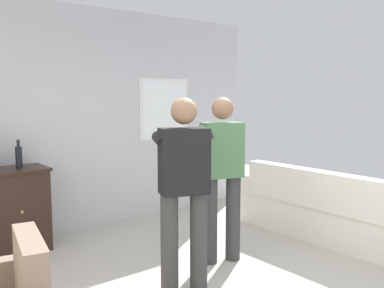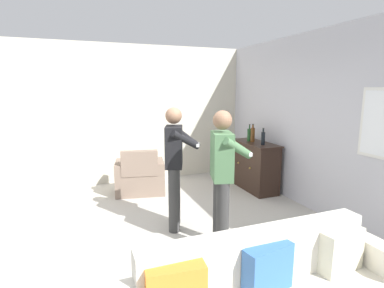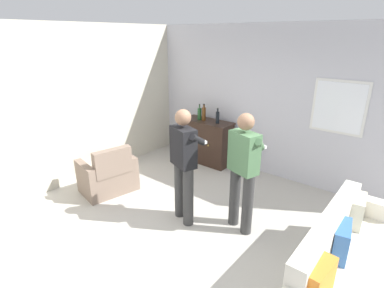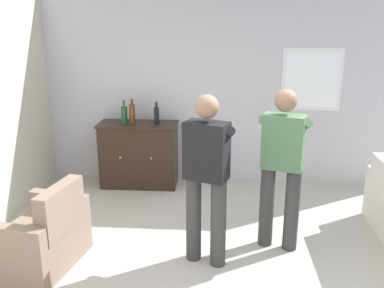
{
  "view_description": "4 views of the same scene",
  "coord_description": "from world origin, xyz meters",
  "px_view_note": "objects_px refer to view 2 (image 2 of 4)",
  "views": [
    {
      "loc": [
        -2.35,
        -2.43,
        1.7
      ],
      "look_at": [
        -0.1,
        0.39,
        1.29
      ],
      "focal_mm": 40.0,
      "sensor_mm": 36.0,
      "label": 1
    },
    {
      "loc": [
        3.56,
        -0.82,
        1.91
      ],
      "look_at": [
        -0.14,
        0.59,
        1.19
      ],
      "focal_mm": 28.0,
      "sensor_mm": 36.0,
      "label": 2
    },
    {
      "loc": [
        2.3,
        -2.52,
        2.6
      ],
      "look_at": [
        -0.15,
        0.47,
        1.18
      ],
      "focal_mm": 28.0,
      "sensor_mm": 36.0,
      "label": 3
    },
    {
      "loc": [
        -0.07,
        -3.4,
        2.35
      ],
      "look_at": [
        -0.36,
        0.64,
        1.13
      ],
      "focal_mm": 40.0,
      "sensor_mm": 36.0,
      "label": 4
    }
  ],
  "objects_px": {
    "bottle_liquor_amber": "(249,135)",
    "bottle_spirits_clear": "(263,138)",
    "bottle_wine_green": "(253,134)",
    "person_standing_left": "(175,162)",
    "armchair": "(140,178)",
    "person_standing_right": "(222,174)",
    "sideboard_cabinet": "(254,166)"
  },
  "relations": [
    {
      "from": "bottle_liquor_amber",
      "to": "bottle_spirits_clear",
      "type": "xyz_separation_m",
      "value": [
        0.45,
        0.01,
        0.0
      ]
    },
    {
      "from": "bottle_wine_green",
      "to": "person_standing_left",
      "type": "bearing_deg",
      "value": -59.98
    },
    {
      "from": "armchair",
      "to": "person_standing_right",
      "type": "height_order",
      "value": "person_standing_right"
    },
    {
      "from": "bottle_wine_green",
      "to": "bottle_liquor_amber",
      "type": "relative_size",
      "value": 1.05
    },
    {
      "from": "armchair",
      "to": "bottle_liquor_amber",
      "type": "bearing_deg",
      "value": 80.16
    },
    {
      "from": "armchair",
      "to": "bottle_spirits_clear",
      "type": "xyz_separation_m",
      "value": [
        0.81,
        2.1,
        0.76
      ]
    },
    {
      "from": "bottle_wine_green",
      "to": "person_standing_right",
      "type": "xyz_separation_m",
      "value": [
        1.85,
        -1.56,
        -0.12
      ]
    },
    {
      "from": "sideboard_cabinet",
      "to": "bottle_wine_green",
      "type": "xyz_separation_m",
      "value": [
        -0.07,
        -0.02,
        0.6
      ]
    },
    {
      "from": "bottle_liquor_amber",
      "to": "person_standing_right",
      "type": "relative_size",
      "value": 0.2
    },
    {
      "from": "bottle_spirits_clear",
      "to": "person_standing_right",
      "type": "xyz_separation_m",
      "value": [
        1.51,
        -1.57,
        -0.11
      ]
    },
    {
      "from": "person_standing_right",
      "to": "bottle_liquor_amber",
      "type": "bearing_deg",
      "value": 141.45
    },
    {
      "from": "person_standing_left",
      "to": "person_standing_right",
      "type": "bearing_deg",
      "value": 24.76
    },
    {
      "from": "sideboard_cabinet",
      "to": "bottle_spirits_clear",
      "type": "bearing_deg",
      "value": -3.24
    },
    {
      "from": "armchair",
      "to": "person_standing_left",
      "type": "distance_m",
      "value": 1.71
    },
    {
      "from": "armchair",
      "to": "sideboard_cabinet",
      "type": "distance_m",
      "value": 2.19
    },
    {
      "from": "sideboard_cabinet",
      "to": "bottle_liquor_amber",
      "type": "relative_size",
      "value": 3.35
    },
    {
      "from": "bottle_liquor_amber",
      "to": "person_standing_right",
      "type": "height_order",
      "value": "person_standing_right"
    },
    {
      "from": "person_standing_left",
      "to": "person_standing_right",
      "type": "height_order",
      "value": "same"
    },
    {
      "from": "sideboard_cabinet",
      "to": "person_standing_right",
      "type": "bearing_deg",
      "value": -41.7
    },
    {
      "from": "bottle_wine_green",
      "to": "sideboard_cabinet",
      "type": "bearing_deg",
      "value": 17.69
    },
    {
      "from": "armchair",
      "to": "bottle_wine_green",
      "type": "distance_m",
      "value": 2.28
    },
    {
      "from": "bottle_wine_green",
      "to": "bottle_spirits_clear",
      "type": "height_order",
      "value": "bottle_wine_green"
    },
    {
      "from": "bottle_wine_green",
      "to": "person_standing_left",
      "type": "relative_size",
      "value": 0.2
    },
    {
      "from": "sideboard_cabinet",
      "to": "armchair",
      "type": "bearing_deg",
      "value": -104.33
    },
    {
      "from": "person_standing_left",
      "to": "bottle_wine_green",
      "type": "bearing_deg",
      "value": 120.02
    },
    {
      "from": "bottle_spirits_clear",
      "to": "person_standing_left",
      "type": "height_order",
      "value": "person_standing_left"
    },
    {
      "from": "sideboard_cabinet",
      "to": "bottle_spirits_clear",
      "type": "xyz_separation_m",
      "value": [
        0.27,
        -0.02,
        0.58
      ]
    },
    {
      "from": "person_standing_right",
      "to": "armchair",
      "type": "bearing_deg",
      "value": -167.11
    },
    {
      "from": "armchair",
      "to": "sideboard_cabinet",
      "type": "relative_size",
      "value": 0.89
    },
    {
      "from": "bottle_liquor_amber",
      "to": "person_standing_right",
      "type": "xyz_separation_m",
      "value": [
        1.96,
        -1.56,
        -0.11
      ]
    },
    {
      "from": "bottle_liquor_amber",
      "to": "sideboard_cabinet",
      "type": "bearing_deg",
      "value": 8.23
    },
    {
      "from": "armchair",
      "to": "bottle_spirits_clear",
      "type": "bearing_deg",
      "value": 68.91
    }
  ]
}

